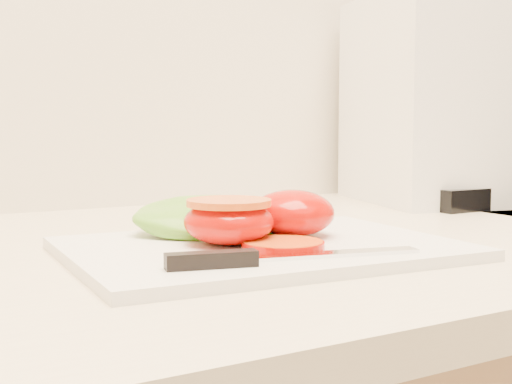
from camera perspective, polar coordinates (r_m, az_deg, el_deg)
cutting_board at (r=0.64m, az=0.46°, el=-4.56°), size 0.35×0.27×0.01m
tomato_half_dome at (r=0.67m, az=2.92°, el=-1.69°), size 0.08×0.08×0.04m
tomato_half_cut at (r=0.63m, az=-2.18°, el=-2.23°), size 0.08×0.08×0.04m
tomato_slice_0 at (r=0.61m, az=2.18°, el=-4.25°), size 0.07×0.07×0.01m
lettuce_leaf_0 at (r=0.69m, az=-3.22°, el=-2.08°), size 0.19×0.15×0.03m
lettuce_leaf_1 at (r=0.71m, az=-0.25°, el=-2.15°), size 0.12×0.13×0.02m
knife at (r=0.55m, az=0.54°, el=-5.25°), size 0.21×0.05×0.01m
appliance at (r=1.09m, az=14.09°, el=7.15°), size 0.26×0.29×0.30m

